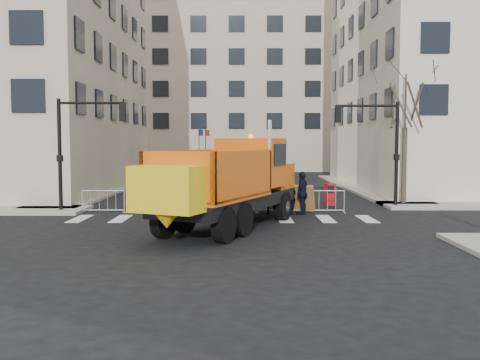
{
  "coord_description": "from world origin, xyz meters",
  "views": [
    {
      "loc": [
        0.64,
        -17.73,
        3.34
      ],
      "look_at": [
        0.55,
        2.5,
        1.92
      ],
      "focal_mm": 40.0,
      "sensor_mm": 36.0,
      "label": 1
    }
  ],
  "objects_px": {
    "plow_truck": "(227,181)",
    "cop_c": "(303,193)",
    "cop_a": "(288,193)",
    "newspaper_box": "(330,194)",
    "worker": "(154,191)",
    "cop_b": "(271,195)"
  },
  "relations": [
    {
      "from": "cop_b",
      "to": "cop_a",
      "type": "bearing_deg",
      "value": -152.49
    },
    {
      "from": "cop_c",
      "to": "worker",
      "type": "relative_size",
      "value": 1.16
    },
    {
      "from": "cop_c",
      "to": "newspaper_box",
      "type": "height_order",
      "value": "cop_c"
    },
    {
      "from": "plow_truck",
      "to": "cop_b",
      "type": "relative_size",
      "value": 6.27
    },
    {
      "from": "plow_truck",
      "to": "cop_b",
      "type": "distance_m",
      "value": 4.82
    },
    {
      "from": "plow_truck",
      "to": "newspaper_box",
      "type": "relative_size",
      "value": 10.14
    },
    {
      "from": "cop_a",
      "to": "cop_c",
      "type": "xyz_separation_m",
      "value": [
        0.67,
        0.0,
        -0.01
      ]
    },
    {
      "from": "cop_b",
      "to": "worker",
      "type": "height_order",
      "value": "worker"
    },
    {
      "from": "plow_truck",
      "to": "newspaper_box",
      "type": "xyz_separation_m",
      "value": [
        5.1,
        6.72,
        -1.18
      ]
    },
    {
      "from": "worker",
      "to": "newspaper_box",
      "type": "distance_m",
      "value": 8.91
    },
    {
      "from": "cop_b",
      "to": "newspaper_box",
      "type": "height_order",
      "value": "cop_b"
    },
    {
      "from": "cop_a",
      "to": "cop_c",
      "type": "relative_size",
      "value": 1.01
    },
    {
      "from": "newspaper_box",
      "to": "plow_truck",
      "type": "bearing_deg",
      "value": -146.27
    },
    {
      "from": "cop_b",
      "to": "cop_c",
      "type": "distance_m",
      "value": 1.46
    },
    {
      "from": "cop_b",
      "to": "plow_truck",
      "type": "bearing_deg",
      "value": 93.18
    },
    {
      "from": "newspaper_box",
      "to": "cop_c",
      "type": "bearing_deg",
      "value": -144.07
    },
    {
      "from": "plow_truck",
      "to": "worker",
      "type": "bearing_deg",
      "value": 58.45
    },
    {
      "from": "cop_b",
      "to": "worker",
      "type": "distance_m",
      "value": 5.75
    },
    {
      "from": "plow_truck",
      "to": "cop_c",
      "type": "height_order",
      "value": "plow_truck"
    },
    {
      "from": "cop_a",
      "to": "cop_b",
      "type": "relative_size",
      "value": 1.14
    },
    {
      "from": "plow_truck",
      "to": "worker",
      "type": "xyz_separation_m",
      "value": [
        -3.71,
        5.39,
        -0.87
      ]
    },
    {
      "from": "cop_b",
      "to": "cop_c",
      "type": "relative_size",
      "value": 0.89
    }
  ]
}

